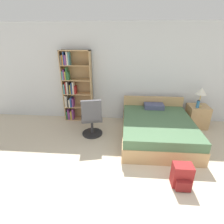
# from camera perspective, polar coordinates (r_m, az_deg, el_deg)

# --- Properties ---
(wall_back) EXTENTS (9.00, 0.06, 2.60)m
(wall_back) POSITION_cam_1_polar(r_m,az_deg,el_deg) (4.88, 9.44, 11.92)
(wall_back) COLOR silver
(wall_back) RESTS_ON ground_plane
(bookshelf) EXTENTS (0.80, 0.26, 1.93)m
(bookshelf) POSITION_cam_1_polar(r_m,az_deg,el_deg) (4.98, -12.38, 7.76)
(bookshelf) COLOR tan
(bookshelf) RESTS_ON ground_plane
(bed) EXTENTS (1.59, 1.91, 0.76)m
(bed) POSITION_cam_1_polar(r_m,az_deg,el_deg) (4.27, 14.32, -5.07)
(bed) COLOR tan
(bed) RESTS_ON ground_plane
(office_chair) EXTENTS (0.57, 0.65, 0.99)m
(office_chair) POSITION_cam_1_polar(r_m,az_deg,el_deg) (4.15, -6.63, -2.14)
(office_chair) COLOR #232326
(office_chair) RESTS_ON ground_plane
(nightstand) EXTENTS (0.50, 0.49, 0.59)m
(nightstand) POSITION_cam_1_polar(r_m,az_deg,el_deg) (5.18, 26.02, -1.24)
(nightstand) COLOR tan
(nightstand) RESTS_ON ground_plane
(table_lamp) EXTENTS (0.26, 0.26, 0.49)m
(table_lamp) POSITION_cam_1_polar(r_m,az_deg,el_deg) (4.97, 27.19, 5.90)
(table_lamp) COLOR tan
(table_lamp) RESTS_ON nightstand
(water_bottle) EXTENTS (0.08, 0.08, 0.20)m
(water_bottle) POSITION_cam_1_polar(r_m,az_deg,el_deg) (4.91, 26.25, 2.32)
(water_bottle) COLOR teal
(water_bottle) RESTS_ON nightstand
(backpack_red) EXTENTS (0.30, 0.28, 0.40)m
(backpack_red) POSITION_cam_1_polar(r_m,az_deg,el_deg) (3.18, 21.86, -18.88)
(backpack_red) COLOR maroon
(backpack_red) RESTS_ON ground_plane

